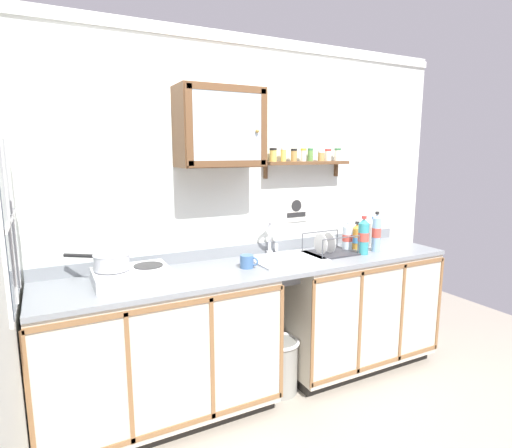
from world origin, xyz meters
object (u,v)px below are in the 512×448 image
Objects in this scene: hot_plate_stove at (132,275)px; bottle_opaque_white_4 at (373,233)px; mug at (247,261)px; bottle_water_clear_1 at (347,236)px; dish_rack at (329,250)px; sink at (285,263)px; bottle_detergent_teal_2 at (363,236)px; warning_sign at (296,209)px; bottle_juice_amber_3 at (357,237)px; bottle_water_blue_0 at (376,233)px; saucepan at (111,261)px; trash_bin at (280,364)px; wall_cabinet at (220,127)px.

hot_plate_stove is 1.92m from bottle_opaque_white_4.
mug is (-1.19, -0.11, -0.06)m from bottle_opaque_white_4.
dish_rack is at bearing -170.90° from bottle_water_clear_1.
sink is 1.74× the size of bottle_detergent_teal_2.
warning_sign is at bearing 144.08° from bottle_water_clear_1.
sink reaches higher than bottle_juice_amber_3.
hot_plate_stove is 1.40× the size of bottle_water_blue_0.
saucepan is 1.92m from bottle_water_blue_0.
bottle_water_clear_1 is 0.67× the size of dish_rack.
warning_sign is (0.24, 0.25, 0.34)m from sink.
warning_sign is at bearing 161.18° from bottle_opaque_white_4.
trash_bin is at bearing -9.63° from mug.
trash_bin is at bearing -169.58° from bottle_water_clear_1.
wall_cabinet is 1.69m from trash_bin.
saucepan is 1.55m from dish_rack.
bottle_juice_amber_3 is (0.10, 0.01, -0.01)m from bottle_water_clear_1.
dish_rack is at bearing 10.97° from trash_bin.
trash_bin is at bearing 179.98° from bottle_water_blue_0.
bottle_opaque_white_4 is at bearing 33.94° from bottle_detergent_teal_2.
dish_rack is 1.76× the size of warning_sign.
mug is at bearing -174.69° from bottle_water_clear_1.
dish_rack is 0.71m from mug.
sink reaches higher than bottle_water_clear_1.
bottle_juice_amber_3 is at bearing 4.98° from bottle_water_clear_1.
bottle_water_blue_0 is 2.78× the size of mug.
bottle_detergent_teal_2 is at bearing -3.50° from hot_plate_stove.
bottle_opaque_white_4 is at bearing 2.72° from sink.
warning_sign reaches higher than saucepan.
mug is at bearing -151.23° from warning_sign.
mug is at bearing 177.89° from bottle_water_blue_0.
warning_sign is (-0.50, 0.36, 0.17)m from bottle_water_blue_0.
hot_plate_stove is 1.79× the size of bottle_water_clear_1.
hot_plate_stove and mug have the same top height.
wall_cabinet is at bearing 166.38° from bottle_detergent_teal_2.
trash_bin is (-0.67, -0.12, -0.84)m from bottle_water_clear_1.
sink is 0.63m from bottle_detergent_teal_2.
saucepan is 0.85m from mug.
mug is at bearing -60.97° from wall_cabinet.
dish_rack is (-0.37, 0.09, -0.11)m from bottle_water_blue_0.
trash_bin is at bearing 177.95° from bottle_detergent_teal_2.
bottle_water_blue_0 reaches higher than dish_rack.
sink reaches higher than bottle_detergent_teal_2.
mug is at bearing -174.68° from bottle_opaque_white_4.
bottle_water_blue_0 is 0.40m from dish_rack.
mug is at bearing -4.36° from saucepan.
trash_bin is (-0.47, -0.09, -0.76)m from dish_rack.
saucepan is 1.45× the size of bottle_water_clear_1.
bottle_water_blue_0 reaches higher than bottle_opaque_white_4.
hot_plate_stove is at bearing -179.42° from dish_rack.
wall_cabinet is at bearing 169.20° from bottle_water_blue_0.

